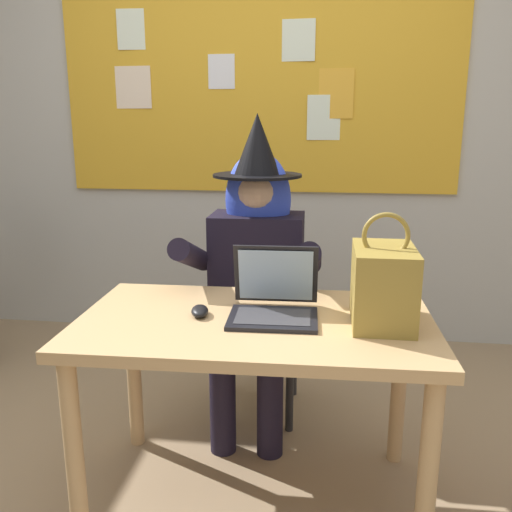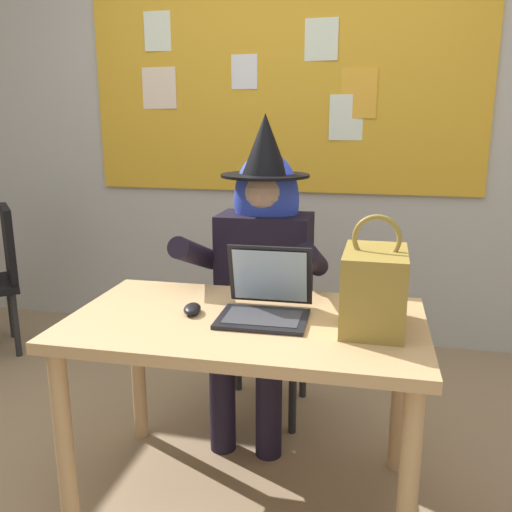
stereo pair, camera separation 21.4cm
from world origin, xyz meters
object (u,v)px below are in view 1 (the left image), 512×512
at_px(person_costumed, 256,257).
at_px(computer_mouse, 200,311).
at_px(laptop, 274,301).
at_px(desk_main, 255,344).
at_px(chair_at_desk, 259,307).
at_px(handbag, 383,285).

relative_size(person_costumed, computer_mouse, 13.56).
distance_m(laptop, computer_mouse, 0.26).
relative_size(desk_main, chair_at_desk, 1.39).
relative_size(desk_main, handbag, 3.29).
height_order(chair_at_desk, laptop, laptop).
height_order(desk_main, laptop, laptop).
bearing_deg(chair_at_desk, desk_main, 5.67).
bearing_deg(person_costumed, desk_main, 6.95).
bearing_deg(chair_at_desk, laptop, 11.16).
distance_m(computer_mouse, handbag, 0.63).
height_order(desk_main, computer_mouse, computer_mouse).
distance_m(desk_main, laptop, 0.17).
bearing_deg(laptop, handbag, -5.90).
distance_m(chair_at_desk, computer_mouse, 0.76).
bearing_deg(person_costumed, laptop, 13.66).
height_order(desk_main, chair_at_desk, chair_at_desk).
height_order(computer_mouse, handbag, handbag).
relative_size(chair_at_desk, computer_mouse, 8.61).
bearing_deg(handbag, computer_mouse, -178.59).
height_order(laptop, computer_mouse, laptop).
distance_m(chair_at_desk, handbag, 0.93).
bearing_deg(laptop, computer_mouse, -173.17).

